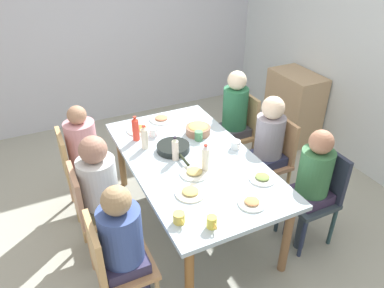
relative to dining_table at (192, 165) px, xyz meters
name	(u,v)px	position (x,y,z in m)	size (l,w,h in m)	color
ground_plane	(192,221)	(0.00, 0.00, -0.67)	(6.06, 6.06, 0.00)	#A0A294
wall_left	(109,28)	(-2.59, 0.00, 0.63)	(0.12, 4.57, 2.60)	silver
dining_table	(192,165)	(0.00, 0.00, 0.00)	(1.92, 1.07, 0.74)	silver
chair_0	(93,208)	(0.00, -0.91, -0.16)	(0.40, 0.40, 0.90)	tan
person_0	(100,186)	(0.00, -0.82, 0.04)	(0.31, 0.31, 1.17)	brown
chair_1	(113,264)	(0.64, -0.91, -0.16)	(0.40, 0.40, 0.90)	tan
person_1	(124,241)	(0.64, -0.82, 0.02)	(0.30, 0.30, 1.15)	#2F3348
chair_2	(78,168)	(-0.64, -0.91, -0.16)	(0.40, 0.40, 0.90)	tan
person_2	(85,151)	(-0.64, -0.82, 0.01)	(0.30, 0.30, 1.15)	#544443
chair_3	(240,128)	(-0.64, 0.91, -0.16)	(0.40, 0.40, 0.90)	tan
person_3	(234,113)	(-0.64, 0.82, 0.05)	(0.30, 0.30, 1.21)	#3A4444
chair_4	(317,192)	(0.64, 0.91, -0.16)	(0.40, 0.40, 0.90)	#303D47
person_4	(312,179)	(0.64, 0.82, 0.01)	(0.30, 0.30, 1.14)	#303C47
chair_5	(273,156)	(0.00, 0.91, -0.16)	(0.40, 0.40, 0.90)	tan
person_5	(268,141)	(0.00, 0.82, 0.04)	(0.30, 0.30, 1.17)	#252A4B
plate_0	(190,192)	(0.44, -0.22, 0.09)	(0.24, 0.24, 0.04)	white
plate_1	(194,173)	(0.22, -0.08, 0.09)	(0.24, 0.24, 0.04)	silver
plate_2	(252,203)	(0.74, 0.14, 0.09)	(0.21, 0.21, 0.04)	white
plate_3	(140,129)	(-0.68, -0.26, 0.09)	(0.26, 0.26, 0.04)	white
plate_4	(161,119)	(-0.80, 0.02, 0.09)	(0.25, 0.25, 0.04)	white
plate_5	(262,178)	(0.52, 0.38, 0.09)	(0.21, 0.21, 0.04)	white
bowl_0	(198,129)	(-0.37, 0.24, 0.12)	(0.24, 0.24, 0.10)	#96674D
serving_pan	(173,148)	(-0.19, -0.10, 0.10)	(0.48, 0.30, 0.06)	black
cup_0	(154,132)	(-0.52, -0.16, 0.11)	(0.12, 0.09, 0.08)	white
cup_1	(212,222)	(0.83, -0.25, 0.12)	(0.11, 0.07, 0.09)	#DCCE49
cup_2	(236,145)	(0.02, 0.44, 0.11)	(0.12, 0.09, 0.08)	white
cup_3	(179,218)	(0.68, -0.43, 0.11)	(0.12, 0.08, 0.08)	#E5C851
cup_4	(199,136)	(-0.26, 0.19, 0.12)	(0.11, 0.08, 0.09)	#518F5F
bottle_0	(205,159)	(0.22, 0.02, 0.20)	(0.06, 0.06, 0.26)	beige
bottle_1	(136,129)	(-0.52, -0.34, 0.19)	(0.07, 0.07, 0.25)	red
bottle_2	(145,137)	(-0.35, -0.31, 0.18)	(0.07, 0.07, 0.24)	#EEE1C3
bottle_3	(175,149)	(-0.05, -0.14, 0.18)	(0.06, 0.06, 0.23)	beige
side_cabinet	(293,106)	(-0.92, 1.93, -0.22)	(0.70, 0.44, 0.90)	tan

